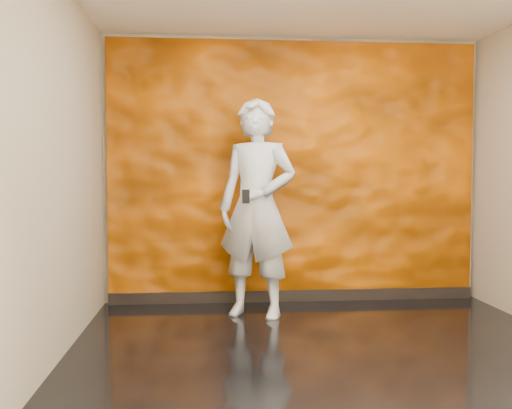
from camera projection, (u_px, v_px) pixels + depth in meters
room at (336, 168)px, 4.10m from camera, size 4.02×4.02×2.81m
feature_wall at (294, 172)px, 6.05m from camera, size 3.90×0.06×2.75m
baseboard at (294, 296)px, 6.08m from camera, size 3.90×0.04×0.12m
man at (257, 208)px, 5.42m from camera, size 0.89×0.76×2.07m
phone at (246, 196)px, 5.12m from camera, size 0.07×0.03×0.13m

